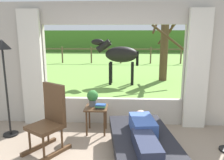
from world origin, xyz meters
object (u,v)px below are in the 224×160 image
reclining_person (144,131)px  floor_lamp_left (3,59)px  horse (119,55)px  potted_plant (93,97)px  rocking_chair (50,119)px  recliner_sofa (143,148)px  book_stack (101,106)px  side_table (96,112)px  pasture_tree (165,48)px

reclining_person → floor_lamp_left: (-2.47, 0.82, 0.95)m
reclining_person → horse: (-0.48, 5.31, 0.63)m
potted_plant → rocking_chair: bearing=-127.7°
recliner_sofa → floor_lamp_left: 2.87m
rocking_chair → book_stack: (0.76, 0.64, 0.02)m
potted_plant → book_stack: bearing=-37.3°
rocking_chair → horse: bearing=111.2°
rocking_chair → floor_lamp_left: size_ratio=0.61×
recliner_sofa → side_table: size_ratio=3.46×
floor_lamp_left → recliner_sofa: bearing=-17.2°
reclining_person → pasture_tree: size_ratio=0.51×
recliner_sofa → side_table: side_table is taller
side_table → book_stack: size_ratio=2.46×
rocking_chair → side_table: size_ratio=2.15×
rocking_chair → book_stack: 1.00m
recliner_sofa → reclining_person: (-0.00, -0.05, 0.30)m
side_table → pasture_tree: size_ratio=0.18×
side_table → floor_lamp_left: size_ratio=0.29×
recliner_sofa → pasture_tree: bearing=69.9°
recliner_sofa → rocking_chair: size_ratio=1.61×
reclining_person → side_table: 1.33m
reclining_person → rocking_chair: (-1.50, 0.33, 0.02)m
floor_lamp_left → pasture_tree: (3.83, 5.30, -0.11)m
reclining_person → potted_plant: 1.43m
floor_lamp_left → pasture_tree: size_ratio=0.64×
book_stack → pasture_tree: size_ratio=0.07×
rocking_chair → side_table: bearing=79.2°
side_table → floor_lamp_left: (-1.64, -0.22, 1.05)m
recliner_sofa → side_table: (-0.82, 0.99, 0.21)m
horse → pasture_tree: size_ratio=0.64×
reclining_person → book_stack: reclining_person is taller
reclining_person → rocking_chair: rocking_chair is taller
side_table → potted_plant: size_ratio=1.63×
recliner_sofa → pasture_tree: size_ratio=0.63×
book_stack → rocking_chair: bearing=-139.9°
potted_plant → pasture_tree: 5.55m
floor_lamp_left → horse: size_ratio=1.00×
rocking_chair → floor_lamp_left: floor_lamp_left is taller
rocking_chair → reclining_person: bearing=20.5°
recliner_sofa → book_stack: book_stack is taller
side_table → potted_plant: potted_plant is taller
recliner_sofa → potted_plant: 1.47m
horse → floor_lamp_left: bearing=158.4°
reclining_person → side_table: (-0.82, 1.04, -0.10)m
potted_plant → horse: 4.26m
recliner_sofa → horse: (-0.48, 5.26, 0.94)m
reclining_person → pasture_tree: bearing=70.0°
horse → pasture_tree: 2.02m
rocking_chair → pasture_tree: pasture_tree is taller
side_table → reclining_person: bearing=-51.5°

